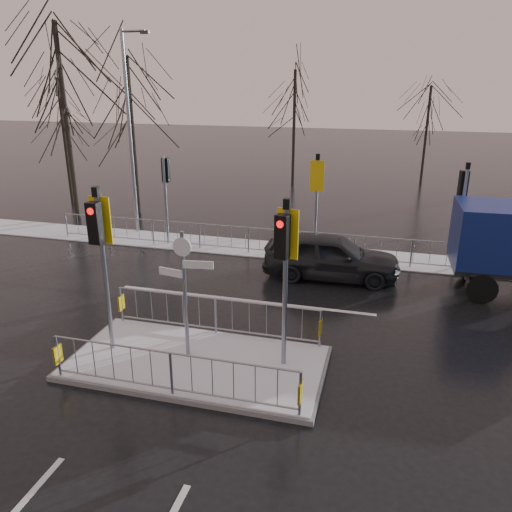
# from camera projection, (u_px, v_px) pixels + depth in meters

# --- Properties ---
(ground) EXTENTS (120.00, 120.00, 0.00)m
(ground) POSITION_uv_depth(u_px,v_px,m) (197.00, 365.00, 11.77)
(ground) COLOR black
(ground) RESTS_ON ground
(snow_verge) EXTENTS (30.00, 2.00, 0.04)m
(snow_verge) POSITION_uv_depth(u_px,v_px,m) (277.00, 250.00, 19.59)
(snow_verge) COLOR white
(snow_verge) RESTS_ON ground
(lane_markings) EXTENTS (8.00, 11.38, 0.01)m
(lane_markings) POSITION_uv_depth(u_px,v_px,m) (192.00, 373.00, 11.47)
(lane_markings) COLOR silver
(lane_markings) RESTS_ON ground
(traffic_island) EXTENTS (6.00, 3.04, 4.15)m
(traffic_island) POSITION_uv_depth(u_px,v_px,m) (196.00, 350.00, 11.65)
(traffic_island) COLOR #62625D
(traffic_island) RESTS_ON ground
(far_kerb_fixtures) EXTENTS (18.00, 0.65, 3.83)m
(far_kerb_fixtures) POSITION_uv_depth(u_px,v_px,m) (282.00, 230.00, 18.72)
(far_kerb_fixtures) COLOR gray
(far_kerb_fixtures) RESTS_ON ground
(car_far_lane) EXTENTS (4.57, 1.98, 1.54)m
(car_far_lane) POSITION_uv_depth(u_px,v_px,m) (331.00, 256.00, 16.69)
(car_far_lane) COLOR black
(car_far_lane) RESTS_ON ground
(tree_near_a) EXTENTS (4.75, 4.75, 8.97)m
(tree_near_a) POSITION_uv_depth(u_px,v_px,m) (62.00, 85.00, 22.28)
(tree_near_a) COLOR black
(tree_near_a) RESTS_ON ground
(tree_near_b) EXTENTS (4.00, 4.00, 7.55)m
(tree_near_b) POSITION_uv_depth(u_px,v_px,m) (131.00, 106.00, 23.36)
(tree_near_b) COLOR black
(tree_near_b) RESTS_ON ground
(tree_near_c) EXTENTS (3.50, 3.50, 6.61)m
(tree_near_c) POSITION_uv_depth(u_px,v_px,m) (62.00, 117.00, 25.59)
(tree_near_c) COLOR black
(tree_near_c) RESTS_ON ground
(tree_far_a) EXTENTS (3.75, 3.75, 7.08)m
(tree_far_a) POSITION_uv_depth(u_px,v_px,m) (295.00, 105.00, 30.65)
(tree_far_a) COLOR black
(tree_far_a) RESTS_ON ground
(tree_far_b) EXTENTS (3.25, 3.25, 6.14)m
(tree_far_b) POSITION_uv_depth(u_px,v_px,m) (428.00, 116.00, 30.73)
(tree_far_b) COLOR black
(tree_far_b) RESTS_ON ground
(street_lamp_left) EXTENTS (1.25, 0.18, 8.20)m
(street_lamp_left) POSITION_uv_depth(u_px,v_px,m) (131.00, 127.00, 20.47)
(street_lamp_left) COLOR gray
(street_lamp_left) RESTS_ON ground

